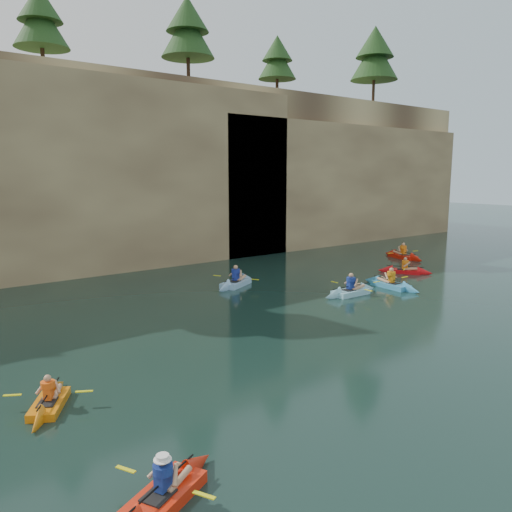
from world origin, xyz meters
TOP-DOWN VIEW (x-y plane):
  - ground at (0.00, 0.00)m, footprint 160.00×160.00m
  - cliff at (0.00, 30.00)m, footprint 70.00×16.00m
  - cliff_slab_center at (2.00, 22.60)m, footprint 24.00×2.40m
  - cliff_slab_east at (22.00, 22.60)m, footprint 26.00×2.40m
  - sea_cave_center at (-4.00, 21.95)m, footprint 3.50×1.00m
  - sea_cave_east at (10.00, 21.95)m, footprint 5.00×1.00m
  - main_kayaker at (-6.00, 1.71)m, footprint 3.03×1.96m
  - kayaker_orange at (-6.55, 6.67)m, footprint 1.96×2.71m
  - kayaker_ltblue_near at (8.01, 9.89)m, footprint 3.32×2.56m
  - kayaker_red_far at (18.55, 14.63)m, footprint 2.54×3.68m
  - kayaker_ltblue_mid at (4.83, 14.77)m, footprint 3.48×2.36m
  - kayaker_blue_east at (10.78, 9.69)m, footprint 2.47×3.59m
  - kayaker_extra_east at (14.39, 11.47)m, footprint 2.22×2.92m

SIDE VIEW (x-z plane):
  - ground at x=0.00m, z-range 0.00..0.00m
  - kayaker_orange at x=-6.55m, z-range -0.40..0.66m
  - kayaker_extra_east at x=14.39m, z-range -0.43..0.72m
  - main_kayaker at x=-6.00m, z-range -0.41..0.71m
  - kayaker_blue_east at x=10.78m, z-range -0.48..0.78m
  - kayaker_ltblue_near at x=8.01m, z-range -0.49..0.82m
  - kayaker_red_far at x=18.55m, z-range -0.50..0.82m
  - kayaker_ltblue_mid at x=4.83m, z-range -0.50..0.83m
  - sea_cave_center at x=-4.00m, z-range 0.00..3.20m
  - sea_cave_east at x=10.00m, z-range 0.00..4.50m
  - cliff_slab_east at x=22.00m, z-range 0.00..9.84m
  - cliff_slab_center at x=2.00m, z-range 0.00..11.40m
  - cliff at x=0.00m, z-range 0.00..12.00m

